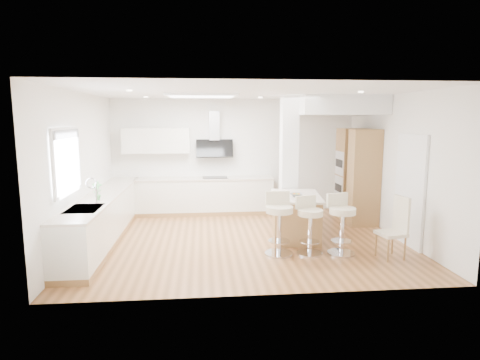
{
  "coord_description": "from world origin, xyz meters",
  "views": [
    {
      "loc": [
        -0.8,
        -7.48,
        2.32
      ],
      "look_at": [
        -0.06,
        0.4,
        1.11
      ],
      "focal_mm": 30.0,
      "sensor_mm": 36.0,
      "label": 1
    }
  ],
  "objects": [
    {
      "name": "wall_right",
      "position": [
        3.0,
        0.0,
        1.4
      ],
      "size": [
        0.04,
        5.0,
        2.8
      ],
      "primitive_type": "cube",
      "color": "white",
      "rests_on": "ground"
    },
    {
      "name": "ground",
      "position": [
        0.0,
        0.0,
        0.0
      ],
      "size": [
        6.0,
        6.0,
        0.0
      ],
      "primitive_type": "plane",
      "color": "#A56C3D",
      "rests_on": "ground"
    },
    {
      "name": "wall_left",
      "position": [
        -3.0,
        0.0,
        1.4
      ],
      "size": [
        0.04,
        5.0,
        2.8
      ],
      "primitive_type": "cube",
      "color": "white",
      "rests_on": "ground"
    },
    {
      "name": "window_left",
      "position": [
        -2.96,
        -0.9,
        1.69
      ],
      "size": [
        0.06,
        1.28,
        1.07
      ],
      "color": "white",
      "rests_on": "ground"
    },
    {
      "name": "counter_back",
      "position": [
        -0.91,
        2.22,
        0.7
      ],
      "size": [
        3.62,
        0.63,
        2.5
      ],
      "color": "#A47946",
      "rests_on": "ground"
    },
    {
      "name": "ceiling",
      "position": [
        0.0,
        0.0,
        0.0
      ],
      "size": [
        6.0,
        5.0,
        0.02
      ],
      "primitive_type": "cube",
      "color": "white",
      "rests_on": "ground"
    },
    {
      "name": "counter_left",
      "position": [
        -2.7,
        0.23,
        0.46
      ],
      "size": [
        0.63,
        4.5,
        1.35
      ],
      "color": "#A47946",
      "rests_on": "ground"
    },
    {
      "name": "pillar",
      "position": [
        1.05,
        0.95,
        1.4
      ],
      "size": [
        0.35,
        0.35,
        2.8
      ],
      "color": "white",
      "rests_on": "ground"
    },
    {
      "name": "bar_stool_a",
      "position": [
        0.49,
        -0.9,
        0.61
      ],
      "size": [
        0.49,
        0.49,
        1.08
      ],
      "rotation": [
        0.0,
        0.0,
        0.0
      ],
      "color": "silver",
      "rests_on": "ground"
    },
    {
      "name": "oven_column",
      "position": [
        2.68,
        1.23,
        1.05
      ],
      "size": [
        0.63,
        1.21,
        2.1
      ],
      "color": "#A47946",
      "rests_on": "ground"
    },
    {
      "name": "bar_stool_c",
      "position": [
        1.57,
        -0.98,
        0.59
      ],
      "size": [
        0.57,
        0.57,
        1.04
      ],
      "rotation": [
        0.0,
        0.0,
        0.26
      ],
      "color": "silver",
      "rests_on": "ground"
    },
    {
      "name": "doorway_right",
      "position": [
        2.97,
        -0.6,
        1.0
      ],
      "size": [
        0.05,
        1.0,
        2.1
      ],
      "color": "#463F37",
      "rests_on": "ground"
    },
    {
      "name": "wall_back",
      "position": [
        0.0,
        2.5,
        1.4
      ],
      "size": [
        6.0,
        0.04,
        2.8
      ],
      "primitive_type": "cube",
      "color": "white",
      "rests_on": "ground"
    },
    {
      "name": "dining_chair",
      "position": [
        2.41,
        -1.26,
        0.56
      ],
      "size": [
        0.48,
        0.48,
        1.05
      ],
      "rotation": [
        0.0,
        0.0,
        0.19
      ],
      "color": "beige",
      "rests_on": "ground"
    },
    {
      "name": "peninsula",
      "position": [
        1.0,
        0.03,
        0.43
      ],
      "size": [
        1.11,
        1.52,
        0.92
      ],
      "rotation": [
        0.0,
        0.0,
        -0.14
      ],
      "color": "#A47946",
      "rests_on": "ground"
    },
    {
      "name": "soffit",
      "position": [
        2.1,
        1.4,
        2.6
      ],
      "size": [
        1.78,
        2.2,
        0.4
      ],
      "color": "white",
      "rests_on": "ground"
    },
    {
      "name": "skylight",
      "position": [
        -0.79,
        0.6,
        2.77
      ],
      "size": [
        4.1,
        2.1,
        0.06
      ],
      "color": "white",
      "rests_on": "ground"
    },
    {
      "name": "bar_stool_b",
      "position": [
        1.02,
        -0.94,
        0.56
      ],
      "size": [
        0.56,
        0.56,
        1.0
      ],
      "rotation": [
        0.0,
        0.0,
        0.29
      ],
      "color": "silver",
      "rests_on": "ground"
    }
  ]
}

